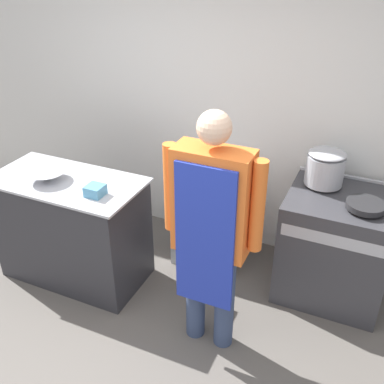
% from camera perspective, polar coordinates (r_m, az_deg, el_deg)
% --- Properties ---
extents(wall_back, '(8.00, 0.05, 2.70)m').
position_cam_1_polar(wall_back, '(4.04, 4.21, 11.04)').
color(wall_back, white).
rests_on(wall_back, ground_plane).
extents(prep_counter, '(1.25, 0.65, 0.94)m').
position_cam_1_polar(prep_counter, '(3.96, -14.90, -4.54)').
color(prep_counter, '#2D2D33').
rests_on(prep_counter, ground_plane).
extents(stove, '(0.82, 0.73, 0.93)m').
position_cam_1_polar(stove, '(3.84, 17.65, -6.52)').
color(stove, '#38383D').
rests_on(stove, ground_plane).
extents(fridge_unit, '(0.56, 0.63, 0.79)m').
position_cam_1_polar(fridge_unit, '(4.12, 2.60, -3.23)').
color(fridge_unit, '#A8ADB2').
rests_on(fridge_unit, ground_plane).
extents(person_cook, '(0.67, 0.24, 1.78)m').
position_cam_1_polar(person_cook, '(2.89, 2.47, -4.02)').
color(person_cook, '#38476B').
rests_on(person_cook, ground_plane).
extents(mixing_bowl, '(0.31, 0.31, 0.08)m').
position_cam_1_polar(mixing_bowl, '(3.75, -17.96, 2.00)').
color(mixing_bowl, '#B2B5BC').
rests_on(mixing_bowl, prep_counter).
extents(plastic_tub, '(0.13, 0.13, 0.08)m').
position_cam_1_polar(plastic_tub, '(3.43, -12.19, 0.18)').
color(plastic_tub, teal).
rests_on(plastic_tub, prep_counter).
extents(stock_pot, '(0.30, 0.30, 0.28)m').
position_cam_1_polar(stock_pot, '(3.65, 16.56, 3.05)').
color(stock_pot, '#B2B5BC').
rests_on(stock_pot, stove).
extents(saute_pan, '(0.28, 0.28, 0.04)m').
position_cam_1_polar(saute_pan, '(3.47, 21.20, -1.58)').
color(saute_pan, '#262628').
rests_on(saute_pan, stove).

